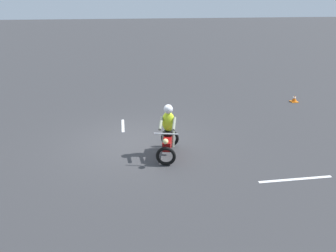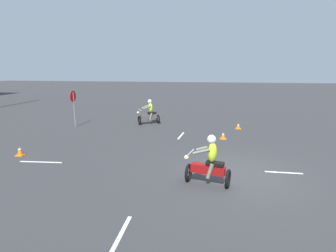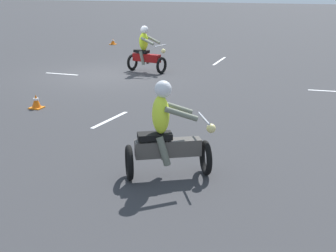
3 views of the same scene
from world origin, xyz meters
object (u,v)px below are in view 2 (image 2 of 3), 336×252
at_px(stop_sign, 73,101).
at_px(motorcycle_rider_background, 149,113).
at_px(motorcycle_rider_foreground, 209,163).
at_px(traffic_cone_far_left, 223,136).
at_px(traffic_cone_mid_center, 20,151).
at_px(traffic_cone_near_right, 238,126).

bearing_deg(stop_sign, motorcycle_rider_background, -70.93).
distance_m(motorcycle_rider_foreground, traffic_cone_far_left, 5.81).
xyz_separation_m(motorcycle_rider_foreground, traffic_cone_mid_center, (1.59, 8.05, -0.53)).
distance_m(motorcycle_rider_background, traffic_cone_mid_center, 8.26).
relative_size(motorcycle_rider_background, traffic_cone_mid_center, 4.10).
bearing_deg(traffic_cone_mid_center, motorcycle_rider_background, -29.19).
distance_m(motorcycle_rider_foreground, traffic_cone_near_right, 8.50).
bearing_deg(motorcycle_rider_foreground, motorcycle_rider_background, 37.62).
bearing_deg(traffic_cone_far_left, motorcycle_rider_background, 57.18).
bearing_deg(traffic_cone_far_left, stop_sign, 80.84).
height_order(motorcycle_rider_foreground, stop_sign, stop_sign).
xyz_separation_m(motorcycle_rider_foreground, traffic_cone_near_right, (8.30, -1.72, -0.56)).
height_order(traffic_cone_near_right, traffic_cone_far_left, traffic_cone_far_left).
relative_size(motorcycle_rider_background, traffic_cone_near_right, 4.85).
relative_size(motorcycle_rider_foreground, traffic_cone_far_left, 4.56).
relative_size(motorcycle_rider_foreground, traffic_cone_mid_center, 4.10).
distance_m(motorcycle_rider_background, traffic_cone_far_left, 5.65).
height_order(motorcycle_rider_foreground, traffic_cone_near_right, motorcycle_rider_foreground).
bearing_deg(traffic_cone_mid_center, traffic_cone_near_right, -55.52).
bearing_deg(stop_sign, traffic_cone_near_right, -84.04).
bearing_deg(motorcycle_rider_foreground, traffic_cone_far_left, 6.07).
bearing_deg(stop_sign, traffic_cone_mid_center, -175.07).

